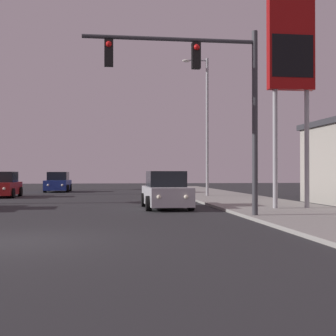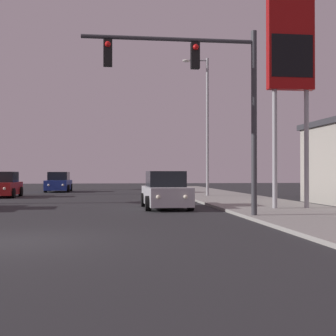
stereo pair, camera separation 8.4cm
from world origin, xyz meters
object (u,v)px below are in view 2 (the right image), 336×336
(car_blue, at_px, (59,183))
(car_red, at_px, (3,186))
(car_silver, at_px, (166,192))
(street_lamp, at_px, (205,119))
(gas_station_sign, at_px, (290,55))
(traffic_light_mast, at_px, (207,85))

(car_blue, relative_size, car_red, 1.01)
(car_silver, bearing_deg, car_blue, -71.89)
(car_blue, distance_m, street_lamp, 15.29)
(car_silver, bearing_deg, gas_station_sign, 157.59)
(car_red, relative_size, street_lamp, 0.48)
(street_lamp, relative_size, gas_station_sign, 1.00)
(gas_station_sign, bearing_deg, car_red, 138.24)
(car_red, bearing_deg, car_blue, -108.20)
(car_blue, xyz_separation_m, traffic_light_mast, (7.66, -24.29, 3.90))
(car_silver, height_order, gas_station_sign, gas_station_sign)
(car_silver, relative_size, gas_station_sign, 0.48)
(car_blue, distance_m, car_red, 8.69)
(car_red, relative_size, traffic_light_mast, 0.66)
(car_blue, xyz_separation_m, car_red, (-2.72, -8.25, 0.00))
(car_blue, xyz_separation_m, gas_station_sign, (11.88, -21.29, 5.86))
(traffic_light_mast, bearing_deg, car_silver, 99.85)
(car_blue, relative_size, traffic_light_mast, 0.67)
(car_silver, xyz_separation_m, car_blue, (-6.79, 19.32, 0.00))
(car_red, bearing_deg, traffic_light_mast, 122.94)
(car_silver, xyz_separation_m, street_lamp, (3.71, 9.11, 4.36))
(car_silver, xyz_separation_m, traffic_light_mast, (0.86, -4.97, 3.90))
(car_red, bearing_deg, street_lamp, 171.58)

